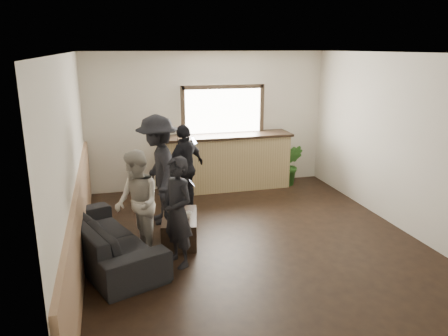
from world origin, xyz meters
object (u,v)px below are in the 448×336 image
object	(u,v)px
cup_a	(172,208)
person_d	(185,167)
bar_counter	(226,158)
sofa	(106,238)
person_a	(178,212)
person_c	(158,170)
cup_b	(188,215)
potted_plant	(290,165)
coffee_table	(180,228)
person_b	(137,203)

from	to	relation	value
cup_a	person_d	distance (m)	1.22
bar_counter	cup_a	size ratio (longest dim) A/B	23.60
sofa	person_d	world-z (taller)	person_d
person_a	person_c	size ratio (longest dim) A/B	0.83
sofa	cup_b	xyz separation A→B (m)	(1.20, 0.22, 0.13)
cup_a	potted_plant	xyz separation A→B (m)	(2.82, 1.92, -0.01)
bar_counter	cup_b	distance (m)	2.76
coffee_table	cup_b	bearing A→B (deg)	-48.99
sofa	person_b	size ratio (longest dim) A/B	1.47
bar_counter	sofa	xyz separation A→B (m)	(-2.45, -2.67, -0.32)
potted_plant	cup_b	bearing A→B (deg)	-138.89
sofa	coffee_table	world-z (taller)	sofa
cup_b	person_d	xyz separation A→B (m)	(0.23, 1.48, 0.33)
cup_a	cup_b	world-z (taller)	cup_b
potted_plant	person_d	size ratio (longest dim) A/B	0.57
coffee_table	person_b	size ratio (longest dim) A/B	0.61
cup_a	potted_plant	size ratio (longest dim) A/B	0.13
potted_plant	person_c	size ratio (longest dim) A/B	0.49
coffee_table	person_c	bearing A→B (deg)	103.45
coffee_table	person_b	distance (m)	0.88
person_a	person_b	xyz separation A→B (m)	(-0.50, 0.49, -0.00)
cup_b	person_a	world-z (taller)	person_a
cup_b	person_a	size ratio (longest dim) A/B	0.07
sofa	cup_a	xyz separation A→B (m)	(1.01, 0.60, 0.13)
person_b	cup_b	bearing A→B (deg)	85.64
person_a	person_d	xyz separation A→B (m)	(0.47, 2.09, 0.02)
cup_a	cup_b	xyz separation A→B (m)	(0.19, -0.38, 0.00)
person_b	person_d	world-z (taller)	person_d
bar_counter	person_a	bearing A→B (deg)	-116.11
sofa	cup_b	size ratio (longest dim) A/B	21.67
cup_a	cup_b	distance (m)	0.42
coffee_table	person_d	xyz separation A→B (m)	(0.33, 1.35, 0.58)
sofa	coffee_table	bearing A→B (deg)	-93.45
cup_b	person_c	distance (m)	1.12
bar_counter	sofa	distance (m)	3.64
potted_plant	person_b	bearing A→B (deg)	-144.43
person_c	person_d	distance (m)	0.75
person_d	cup_a	bearing A→B (deg)	31.47
cup_a	cup_b	bearing A→B (deg)	-63.69
cup_a	bar_counter	bearing A→B (deg)	55.24
bar_counter	sofa	size ratio (longest dim) A/B	1.21
person_a	person_c	bearing A→B (deg)	157.16
person_b	potted_plant	bearing A→B (deg)	112.13
person_b	person_c	bearing A→B (deg)	144.81
person_c	coffee_table	bearing A→B (deg)	11.17
person_a	person_c	xyz separation A→B (m)	(-0.06, 1.58, 0.16)
bar_counter	person_a	xyz separation A→B (m)	(-1.50, -3.06, 0.12)
person_d	person_b	bearing A→B (deg)	20.64
sofa	bar_counter	bearing A→B (deg)	-63.64
person_b	coffee_table	bearing A→B (deg)	97.61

